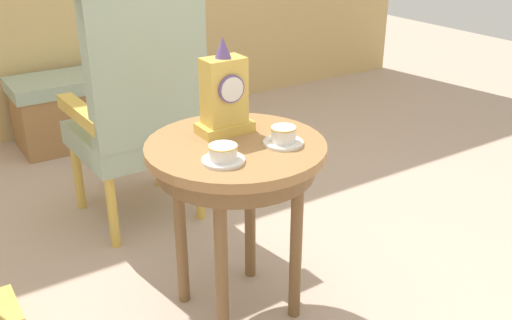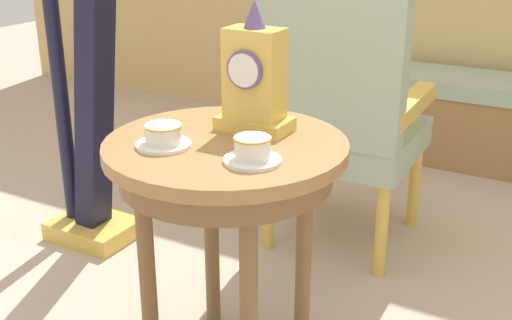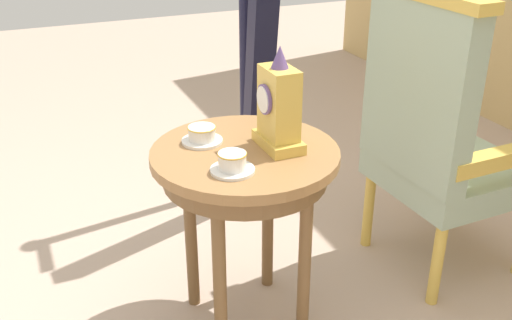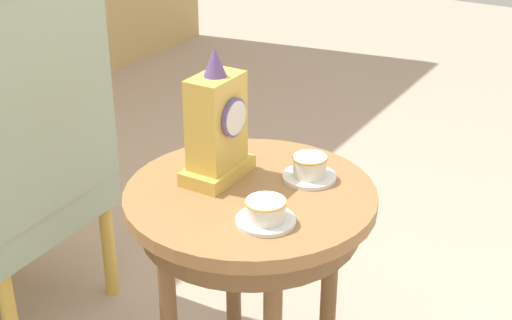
# 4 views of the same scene
# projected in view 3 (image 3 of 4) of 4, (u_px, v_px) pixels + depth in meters

# --- Properties ---
(ground_plane) EXTENTS (10.00, 10.00, 0.00)m
(ground_plane) POSITION_uv_depth(u_px,v_px,m) (245.00, 302.00, 2.31)
(ground_plane) COLOR #BCA38E
(side_table) EXTENTS (0.62, 0.62, 0.68)m
(side_table) POSITION_uv_depth(u_px,v_px,m) (245.00, 174.00, 1.99)
(side_table) COLOR #9E7042
(side_table) RESTS_ON ground
(teacup_left) EXTENTS (0.14, 0.14, 0.06)m
(teacup_left) POSITION_uv_depth(u_px,v_px,m) (202.00, 135.00, 1.99)
(teacup_left) COLOR white
(teacup_left) RESTS_ON side_table
(teacup_right) EXTENTS (0.14, 0.14, 0.06)m
(teacup_right) POSITION_uv_depth(u_px,v_px,m) (232.00, 163.00, 1.80)
(teacup_right) COLOR white
(teacup_right) RESTS_ON side_table
(mantel_clock) EXTENTS (0.19, 0.11, 0.34)m
(mantel_clock) POSITION_uv_depth(u_px,v_px,m) (279.00, 108.00, 1.91)
(mantel_clock) COLOR gold
(mantel_clock) RESTS_ON side_table
(armchair) EXTENTS (0.56, 0.55, 1.14)m
(armchair) POSITION_uv_depth(u_px,v_px,m) (437.00, 134.00, 2.28)
(armchair) COLOR #9EB299
(armchair) RESTS_ON ground
(harp) EXTENTS (0.40, 0.24, 1.84)m
(harp) POSITION_uv_depth(u_px,v_px,m) (256.00, 52.00, 2.76)
(harp) COLOR gold
(harp) RESTS_ON ground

